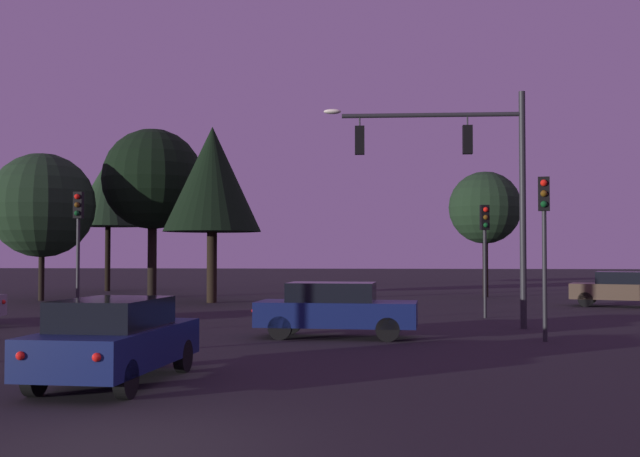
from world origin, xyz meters
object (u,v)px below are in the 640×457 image
Objects in this scene: traffic_signal_mast_arm at (467,168)px; tree_left_far at (42,205)px; traffic_light_corner_left at (485,238)px; tree_right_cluster at (485,208)px; traffic_light_corner_right at (78,230)px; car_far_lane at (621,288)px; car_nearside_lane at (115,339)px; traffic_light_median at (544,225)px; tree_behind_sign at (153,180)px; car_crossing_left at (336,309)px; tree_center_horizon at (212,180)px; tree_lot_edge at (108,192)px.

traffic_signal_mast_arm is 1.02× the size of tree_left_far.
tree_left_far is (-20.36, 8.65, 1.79)m from traffic_light_corner_left.
traffic_light_corner_right is at bearing -133.83° from tree_right_cluster.
traffic_light_corner_right is 22.78m from car_far_lane.
traffic_signal_mast_arm is at bearing -4.85° from traffic_light_corner_right.
car_nearside_lane is at bearing -63.21° from tree_left_far.
traffic_signal_mast_arm is 4.38m from traffic_light_median.
tree_behind_sign is (-22.43, 5.25, 5.42)m from car_far_lane.
car_crossing_left is (-3.94, -3.05, -4.19)m from traffic_signal_mast_arm.
car_nearside_lane is 0.50× the size of tree_behind_sign.
car_crossing_left is (-5.56, 0.55, -2.29)m from traffic_light_median.
car_far_lane is 0.53× the size of tree_center_horizon.
tree_lot_edge is (-4.76, 6.63, -0.13)m from tree_behind_sign.
tree_center_horizon reaches higher than tree_lot_edge.
car_far_lane is at bearing 66.55° from traffic_light_median.
tree_right_cluster is 0.81× the size of tree_lot_edge.
car_crossing_left is at bearing -108.21° from tree_right_cluster.
tree_left_far is at bearing 174.32° from tree_center_horizon.
car_nearside_lane is (-8.47, -14.91, -2.10)m from traffic_light_corner_left.
traffic_light_corner_left is 0.91× the size of car_nearside_lane.
tree_behind_sign is 1.08× the size of tree_lot_edge.
traffic_light_corner_right is 0.98× the size of car_nearside_lane.
tree_behind_sign is 5.71m from tree_center_horizon.
traffic_light_median is 0.49× the size of tree_behind_sign.
tree_lot_edge is at bearing 156.42° from car_far_lane.
traffic_light_corner_left is 0.49× the size of tree_center_horizon.
tree_left_far is at bearing 134.55° from car_crossing_left.
tree_center_horizon is at bearing -156.75° from tree_right_cluster.
traffic_light_median is 0.53× the size of tree_lot_edge.
tree_center_horizon is at bearing -50.25° from tree_lot_edge.
traffic_light_corner_left is (1.05, 3.93, -2.09)m from traffic_signal_mast_arm.
tree_right_cluster is at bearing 86.75° from traffic_light_median.
car_crossing_left is 0.63× the size of tree_left_far.
traffic_light_median is at bearing -37.69° from tree_left_far.
car_crossing_left is at bearing -45.45° from tree_left_far.
tree_left_far is at bearing 146.94° from traffic_signal_mast_arm.
car_crossing_left is at bearing -65.56° from tree_center_horizon.
traffic_light_corner_right is 11.18m from tree_center_horizon.
traffic_light_corner_right is 15.29m from traffic_light_median.
traffic_light_corner_right is at bearing 155.24° from car_crossing_left.
traffic_light_corner_right is 1.01× the size of traffic_light_median.
traffic_light_corner_right is at bearing 175.15° from traffic_signal_mast_arm.
traffic_light_corner_right reaches higher than car_crossing_left.
traffic_light_corner_right reaches higher than car_nearside_lane.
tree_left_far reaches higher than car_crossing_left.
traffic_light_median is 6.04m from car_crossing_left.
traffic_light_corner_right is 22.41m from tree_lot_edge.
traffic_signal_mast_arm is 13.10m from traffic_light_corner_right.
traffic_light_median is at bearing -51.30° from tree_center_horizon.
tree_behind_sign reaches higher than tree_right_cluster.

